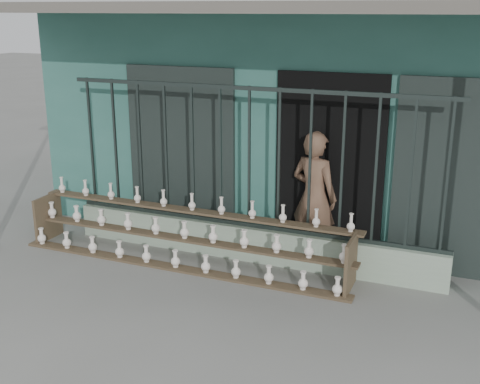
% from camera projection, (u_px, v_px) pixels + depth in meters
% --- Properties ---
extents(ground, '(60.00, 60.00, 0.00)m').
position_uv_depth(ground, '(206.00, 302.00, 6.72)').
color(ground, slate).
extents(workshop_building, '(7.40, 6.60, 3.21)m').
position_uv_depth(workshop_building, '(314.00, 104.00, 9.98)').
color(workshop_building, '#336C60').
rests_on(workshop_building, ground).
extents(parapet_wall, '(5.00, 0.20, 0.45)m').
position_uv_depth(parapet_wall, '(249.00, 243.00, 7.80)').
color(parapet_wall, '#9DB39A').
rests_on(parapet_wall, ground).
extents(security_fence, '(5.00, 0.04, 1.80)m').
position_uv_depth(security_fence, '(249.00, 159.00, 7.47)').
color(security_fence, '#283330').
rests_on(security_fence, parapet_wall).
extents(shelf_rack, '(4.50, 0.68, 0.85)m').
position_uv_depth(shelf_rack, '(184.00, 236.00, 7.66)').
color(shelf_rack, brown).
rests_on(shelf_rack, ground).
extents(elderly_woman, '(0.71, 0.56, 1.70)m').
position_uv_depth(elderly_woman, '(314.00, 197.00, 7.61)').
color(elderly_woman, brown).
rests_on(elderly_woman, ground).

